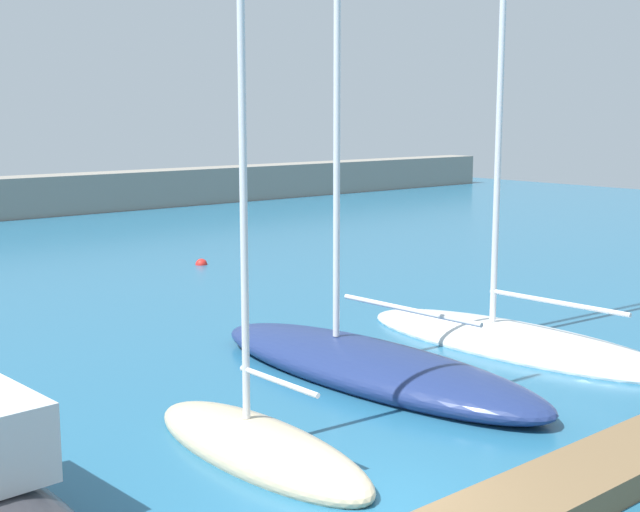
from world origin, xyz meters
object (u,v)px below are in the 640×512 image
at_px(sailboat_sand_third, 258,443).
at_px(sailboat_white_fifth, 513,338).
at_px(sailboat_navy_fourth, 369,360).
at_px(mooring_buoy_red, 201,265).

height_order(sailboat_sand_third, sailboat_white_fifth, sailboat_white_fifth).
distance_m(sailboat_sand_third, sailboat_navy_fourth, 5.50).
bearing_deg(sailboat_navy_fourth, sailboat_sand_third, 110.28).
bearing_deg(sailboat_sand_third, sailboat_white_fifth, -81.04).
distance_m(sailboat_navy_fourth, mooring_buoy_red, 17.52).
bearing_deg(mooring_buoy_red, sailboat_sand_third, -119.83).
bearing_deg(sailboat_white_fifth, mooring_buoy_red, -5.07).
height_order(sailboat_sand_third, mooring_buoy_red, sailboat_sand_third).
xyz_separation_m(sailboat_white_fifth, mooring_buoy_red, (0.47, 16.97, -0.22)).
bearing_deg(sailboat_white_fifth, sailboat_sand_third, 96.40).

